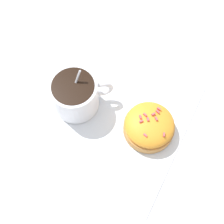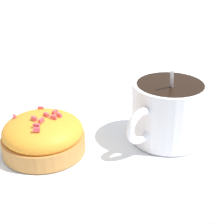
% 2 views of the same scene
% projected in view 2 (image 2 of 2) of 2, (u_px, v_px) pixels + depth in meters
% --- Properties ---
extents(ground_plane, '(3.00, 3.00, 0.00)m').
position_uv_depth(ground_plane, '(108.00, 146.00, 0.46)').
color(ground_plane, '#B2B2B7').
extents(paper_napkin, '(0.31, 0.32, 0.00)m').
position_uv_depth(paper_napkin, '(108.00, 145.00, 0.46)').
color(paper_napkin, white).
rests_on(paper_napkin, ground_plane).
extents(coffee_cup, '(0.11, 0.09, 0.10)m').
position_uv_depth(coffee_cup, '(169.00, 111.00, 0.45)').
color(coffee_cup, white).
rests_on(coffee_cup, paper_napkin).
extents(frosted_pastry, '(0.10, 0.10, 0.05)m').
position_uv_depth(frosted_pastry, '(43.00, 137.00, 0.43)').
color(frosted_pastry, '#C18442').
rests_on(frosted_pastry, paper_napkin).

